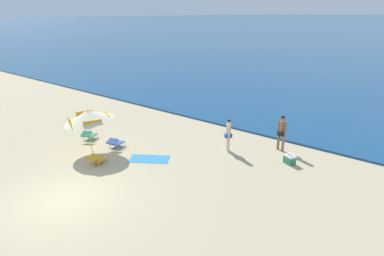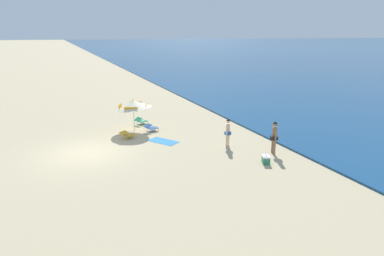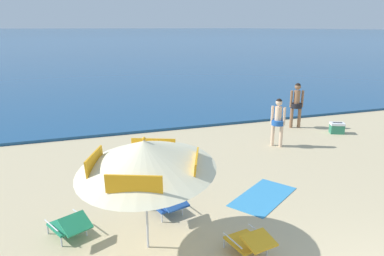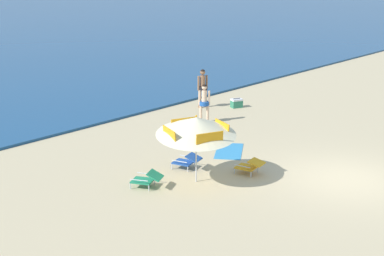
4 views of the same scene
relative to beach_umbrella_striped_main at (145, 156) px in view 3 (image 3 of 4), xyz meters
name	(u,v)px [view 3 (image 3 of 4)]	position (x,y,z in m)	size (l,w,h in m)	color
ocean_water	(69,30)	(3.18, 407.05, -1.69)	(800.00, 800.00, 0.10)	navy
beach_umbrella_striped_main	(145,156)	(0.00, 0.00, 0.00)	(3.39, 3.39, 2.15)	silver
lounge_chair_under_umbrella	(70,225)	(-1.30, 0.76, -1.46)	(0.86, 1.02, 0.52)	#1E7F56
lounge_chair_beside_umbrella	(168,204)	(0.64, 0.95, -1.46)	(0.74, 0.98, 0.51)	#1E4799
lounge_chair_facing_sea	(250,241)	(1.59, -0.81, -1.46)	(0.68, 0.93, 0.49)	gold
person_standing_near_shore	(297,102)	(7.09, 5.86, -0.73)	(0.50, 0.43, 1.74)	#8C6042
person_standing_beside	(278,119)	(5.19, 4.13, -0.81)	(0.39, 0.39, 1.59)	beige
cooler_box	(337,128)	(8.09, 4.68, -1.53)	(0.60, 0.53, 0.43)	#2D7F5B
beach_towel	(263,197)	(2.93, 1.05, -1.73)	(0.90, 1.80, 0.01)	#3384BC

